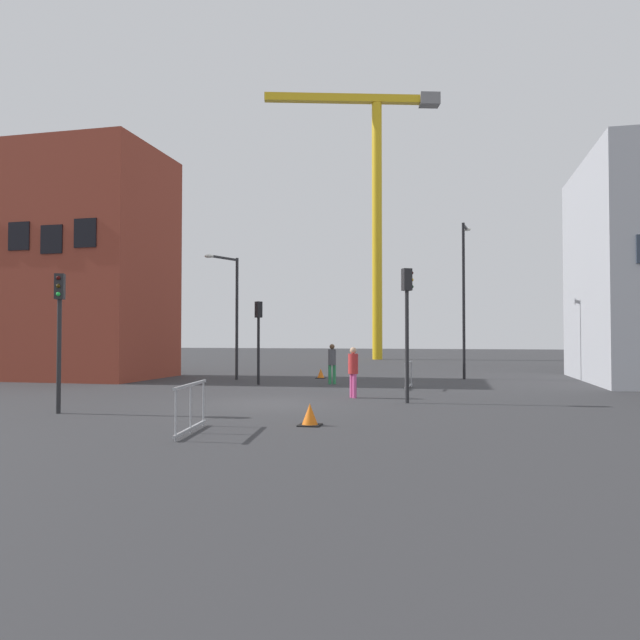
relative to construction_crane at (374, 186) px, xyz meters
The scene contains 14 objects.
ground 38.72m from the construction_crane, 87.98° to the right, with size 160.00×160.00×0.00m, color #333335.
brick_building 30.82m from the construction_crane, 113.45° to the right, with size 8.53×6.13×11.37m.
construction_crane is the anchor object (origin of this frame).
streetlamp_tall 26.74m from the construction_crane, 72.09° to the right, with size 0.49×1.40×7.68m.
streetlamp_short 29.27m from the construction_crane, 97.28° to the right, with size 0.98×1.96×5.88m.
traffic_light_median 37.02m from the construction_crane, 80.89° to the right, with size 0.39×0.35×4.24m.
traffic_light_far 31.49m from the construction_crane, 92.73° to the right, with size 0.37×0.37×3.61m.
traffic_light_island 41.18m from the construction_crane, 95.30° to the right, with size 0.33×0.39×3.82m.
pedestrian_walking 31.33m from the construction_crane, 86.42° to the right, with size 0.34×0.34×1.75m.
pedestrian_waiting 36.39m from the construction_crane, 83.84° to the right, with size 0.34×0.34×1.73m.
safety_barrier_front 33.26m from the construction_crane, 79.96° to the right, with size 0.18×2.01×1.08m.
safety_barrier_mid_span 43.82m from the construction_crane, 88.16° to the right, with size 0.37×2.23×1.08m.
traffic_cone_striped 42.56m from the construction_crane, 84.79° to the right, with size 0.52×0.52×0.52m.
traffic_cone_by_barrier 28.76m from the construction_crane, 88.90° to the right, with size 0.48×0.48×0.48m.
Camera 1 is at (5.65, -17.75, 2.11)m, focal length 33.32 mm.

